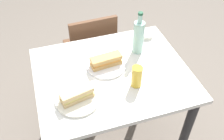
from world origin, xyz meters
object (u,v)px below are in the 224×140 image
object	(u,v)px
plate_near	(106,65)
olive_bowl	(147,35)
dining_table	(112,87)
chair_far	(92,50)
baguette_sandwich_far	(77,94)
beer_glass	(137,77)
knife_near	(101,59)
water_bottle	(139,37)
plate_far	(78,99)
baguette_sandwich_near	(106,61)
knife_far	(71,92)

from	to	relation	value
plate_near	olive_bowl	size ratio (longest dim) A/B	2.71
dining_table	chair_far	distance (m)	0.61
baguette_sandwich_far	beer_glass	size ratio (longest dim) A/B	1.40
chair_far	plate_near	xyz separation A→B (m)	(-0.02, -0.53, 0.29)
knife_near	baguette_sandwich_far	size ratio (longest dim) A/B	0.90
knife_near	water_bottle	bearing A→B (deg)	6.34
water_bottle	chair_far	bearing A→B (deg)	117.30
dining_table	baguette_sandwich_far	world-z (taller)	baguette_sandwich_far
plate_far	water_bottle	xyz separation A→B (m)	(0.49, 0.31, 0.12)
baguette_sandwich_near	water_bottle	distance (m)	0.27
baguette_sandwich_far	dining_table	bearing A→B (deg)	31.88
plate_near	knife_far	size ratio (longest dim) A/B	1.47
olive_bowl	dining_table	bearing A→B (deg)	-141.72
baguette_sandwich_near	olive_bowl	bearing A→B (deg)	30.04
plate_far	water_bottle	world-z (taller)	water_bottle
plate_near	knife_near	distance (m)	0.06
water_bottle	beer_glass	xyz separation A→B (m)	(-0.13, -0.30, -0.05)
plate_far	knife_far	xyz separation A→B (m)	(-0.02, 0.05, 0.01)
chair_far	olive_bowl	size ratio (longest dim) A/B	9.05
dining_table	knife_near	size ratio (longest dim) A/B	5.44
baguette_sandwich_far	knife_far	world-z (taller)	baguette_sandwich_far
baguette_sandwich_near	knife_far	world-z (taller)	baguette_sandwich_near
dining_table	knife_far	bearing A→B (deg)	-159.09
knife_near	knife_far	world-z (taller)	same
baguette_sandwich_near	plate_near	bearing A→B (deg)	-90.00
water_bottle	beer_glass	bearing A→B (deg)	-113.03
plate_near	baguette_sandwich_far	distance (m)	0.33
chair_far	baguette_sandwich_near	distance (m)	0.62
plate_far	beer_glass	size ratio (longest dim) A/B	1.81
dining_table	knife_near	xyz separation A→B (m)	(-0.04, 0.12, 0.16)
knife_near	dining_table	bearing A→B (deg)	-73.55
plate_near	knife_far	bearing A→B (deg)	-146.62
baguette_sandwich_far	plate_near	bearing A→B (deg)	43.37
chair_far	beer_glass	bearing A→B (deg)	-82.16
dining_table	chair_far	size ratio (longest dim) A/B	1.13
plate_far	olive_bowl	size ratio (longest dim) A/B	2.71
knife_far	water_bottle	size ratio (longest dim) A/B	0.57
dining_table	baguette_sandwich_far	size ratio (longest dim) A/B	4.88
knife_near	beer_glass	bearing A→B (deg)	-62.24
knife_near	olive_bowl	size ratio (longest dim) A/B	1.88
dining_table	beer_glass	xyz separation A→B (m)	(0.11, -0.15, 0.21)
water_bottle	baguette_sandwich_far	bearing A→B (deg)	-147.70
knife_near	olive_bowl	distance (m)	0.43
beer_glass	baguette_sandwich_near	bearing A→B (deg)	120.19
chair_far	knife_far	world-z (taller)	chair_far
plate_far	beer_glass	distance (m)	0.37
plate_far	knife_far	size ratio (longest dim) A/B	1.47
chair_far	baguette_sandwich_near	world-z (taller)	chair_far
baguette_sandwich_near	water_bottle	size ratio (longest dim) A/B	0.67
plate_near	baguette_sandwich_far	bearing A→B (deg)	-136.63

